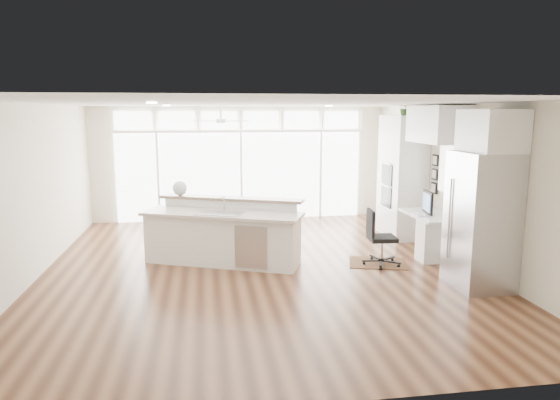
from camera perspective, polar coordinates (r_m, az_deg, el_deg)
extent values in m
cube|color=#412314|center=(8.39, -2.31, -7.85)|extent=(7.00, 8.00, 0.02)
cube|color=white|center=(7.99, -2.45, 11.00)|extent=(7.00, 8.00, 0.02)
cube|color=beige|center=(12.03, -4.50, 4.19)|extent=(7.00, 0.04, 2.70)
cube|color=beige|center=(4.21, 3.72, -6.69)|extent=(7.00, 0.04, 2.70)
cube|color=beige|center=(8.45, -26.70, 0.69)|extent=(0.04, 8.00, 2.70)
cube|color=beige|center=(9.14, 19.99, 1.79)|extent=(0.04, 8.00, 2.70)
cube|color=silver|center=(12.00, -4.46, 2.73)|extent=(5.80, 0.06, 2.08)
cube|color=silver|center=(11.91, -4.54, 9.09)|extent=(5.90, 0.06, 0.40)
cube|color=white|center=(9.36, 18.98, 3.26)|extent=(0.04, 0.85, 0.85)
cube|color=white|center=(10.74, -6.79, 9.50)|extent=(1.16, 1.16, 0.32)
cube|color=white|center=(8.19, -2.60, 10.83)|extent=(3.40, 3.00, 0.02)
cube|color=white|center=(10.63, 13.77, 2.63)|extent=(0.64, 1.20, 2.50)
cube|color=white|center=(9.42, 16.79, -3.82)|extent=(0.72, 1.30, 0.76)
cube|color=white|center=(9.18, 17.64, 8.22)|extent=(0.64, 1.30, 0.64)
cube|color=#B2B3B7|center=(7.86, 22.03, -2.19)|extent=(0.76, 0.90, 2.00)
cube|color=white|center=(7.74, 23.04, 7.29)|extent=(0.64, 0.90, 0.60)
cube|color=black|center=(9.93, 17.28, 2.84)|extent=(0.06, 0.22, 0.80)
cube|color=white|center=(8.57, -6.60, -3.71)|extent=(2.90, 1.99, 1.08)
cube|color=#391F12|center=(8.80, 11.09, -7.07)|extent=(1.12, 0.93, 0.01)
cube|color=black|center=(8.61, 11.61, -4.24)|extent=(0.53, 0.49, 0.95)
sphere|color=silver|center=(9.17, -11.38, 1.34)|extent=(0.33, 0.33, 0.26)
cube|color=black|center=(9.26, 16.53, -0.24)|extent=(0.17, 0.53, 0.44)
cube|color=silver|center=(9.23, 15.51, -1.56)|extent=(0.14, 0.34, 0.02)
imported|color=#2B5122|center=(10.55, 14.08, 10.03)|extent=(0.29, 0.32, 0.24)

